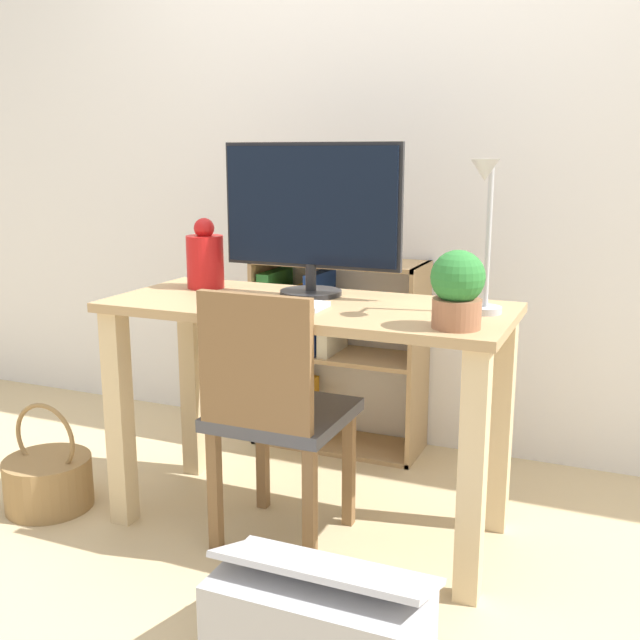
{
  "coord_description": "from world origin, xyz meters",
  "views": [
    {
      "loc": [
        0.95,
        -2.13,
        1.23
      ],
      "look_at": [
        0.0,
        0.1,
        0.69
      ],
      "focal_mm": 42.0,
      "sensor_mm": 36.0,
      "label": 1
    }
  ],
  "objects_px": {
    "monitor": "(311,211)",
    "vase": "(205,258)",
    "keyboard": "(277,303)",
    "bookshelf": "(314,351)",
    "storage_box": "(320,622)",
    "potted_plant": "(457,289)",
    "desk_lamp": "(486,222)",
    "chair": "(275,409)",
    "basket": "(48,480)"
  },
  "relations": [
    {
      "from": "monitor",
      "to": "desk_lamp",
      "type": "height_order",
      "value": "monitor"
    },
    {
      "from": "monitor",
      "to": "chair",
      "type": "distance_m",
      "value": 0.66
    },
    {
      "from": "keyboard",
      "to": "vase",
      "type": "height_order",
      "value": "vase"
    },
    {
      "from": "desk_lamp",
      "to": "bookshelf",
      "type": "relative_size",
      "value": 0.56
    },
    {
      "from": "bookshelf",
      "to": "potted_plant",
      "type": "bearing_deg",
      "value": -47.26
    },
    {
      "from": "basket",
      "to": "bookshelf",
      "type": "bearing_deg",
      "value": 56.67
    },
    {
      "from": "bookshelf",
      "to": "storage_box",
      "type": "bearing_deg",
      "value": -65.97
    },
    {
      "from": "bookshelf",
      "to": "desk_lamp",
      "type": "bearing_deg",
      "value": -39.77
    },
    {
      "from": "keyboard",
      "to": "chair",
      "type": "relative_size",
      "value": 0.37
    },
    {
      "from": "potted_plant",
      "to": "bookshelf",
      "type": "relative_size",
      "value": 0.27
    },
    {
      "from": "vase",
      "to": "bookshelf",
      "type": "relative_size",
      "value": 0.31
    },
    {
      "from": "keyboard",
      "to": "potted_plant",
      "type": "bearing_deg",
      "value": -7.9
    },
    {
      "from": "basket",
      "to": "keyboard",
      "type": "bearing_deg",
      "value": 10.7
    },
    {
      "from": "bookshelf",
      "to": "basket",
      "type": "relative_size",
      "value": 2.08
    },
    {
      "from": "basket",
      "to": "monitor",
      "type": "bearing_deg",
      "value": 23.2
    },
    {
      "from": "monitor",
      "to": "desk_lamp",
      "type": "xyz_separation_m",
      "value": [
        0.59,
        -0.12,
        -0.0
      ]
    },
    {
      "from": "vase",
      "to": "bookshelf",
      "type": "height_order",
      "value": "vase"
    },
    {
      "from": "monitor",
      "to": "storage_box",
      "type": "distance_m",
      "value": 1.26
    },
    {
      "from": "vase",
      "to": "storage_box",
      "type": "bearing_deg",
      "value": -45.14
    },
    {
      "from": "potted_plant",
      "to": "basket",
      "type": "bearing_deg",
      "value": -176.87
    },
    {
      "from": "keyboard",
      "to": "vase",
      "type": "bearing_deg",
      "value": 152.94
    },
    {
      "from": "keyboard",
      "to": "chair",
      "type": "height_order",
      "value": "chair"
    },
    {
      "from": "monitor",
      "to": "desk_lamp",
      "type": "relative_size",
      "value": 1.38
    },
    {
      "from": "vase",
      "to": "monitor",
      "type": "bearing_deg",
      "value": 2.61
    },
    {
      "from": "potted_plant",
      "to": "basket",
      "type": "distance_m",
      "value": 1.62
    },
    {
      "from": "monitor",
      "to": "chair",
      "type": "bearing_deg",
      "value": -88.92
    },
    {
      "from": "chair",
      "to": "vase",
      "type": "bearing_deg",
      "value": 136.7
    },
    {
      "from": "monitor",
      "to": "bookshelf",
      "type": "xyz_separation_m",
      "value": [
        -0.24,
        0.57,
        -0.64
      ]
    },
    {
      "from": "bookshelf",
      "to": "vase",
      "type": "bearing_deg",
      "value": -104.97
    },
    {
      "from": "potted_plant",
      "to": "chair",
      "type": "height_order",
      "value": "potted_plant"
    },
    {
      "from": "desk_lamp",
      "to": "storage_box",
      "type": "distance_m",
      "value": 1.15
    },
    {
      "from": "keyboard",
      "to": "bookshelf",
      "type": "bearing_deg",
      "value": 105.54
    },
    {
      "from": "potted_plant",
      "to": "basket",
      "type": "xyz_separation_m",
      "value": [
        -1.42,
        -0.08,
        -0.78
      ]
    },
    {
      "from": "keyboard",
      "to": "desk_lamp",
      "type": "distance_m",
      "value": 0.68
    },
    {
      "from": "keyboard",
      "to": "desk_lamp",
      "type": "relative_size",
      "value": 0.69
    },
    {
      "from": "storage_box",
      "to": "potted_plant",
      "type": "bearing_deg",
      "value": 68.76
    },
    {
      "from": "keyboard",
      "to": "basket",
      "type": "bearing_deg",
      "value": -169.3
    },
    {
      "from": "potted_plant",
      "to": "storage_box",
      "type": "height_order",
      "value": "potted_plant"
    },
    {
      "from": "keyboard",
      "to": "bookshelf",
      "type": "distance_m",
      "value": 0.89
    },
    {
      "from": "vase",
      "to": "storage_box",
      "type": "height_order",
      "value": "vase"
    },
    {
      "from": "chair",
      "to": "bookshelf",
      "type": "height_order",
      "value": "chair"
    },
    {
      "from": "vase",
      "to": "storage_box",
      "type": "relative_size",
      "value": 0.47
    },
    {
      "from": "storage_box",
      "to": "basket",
      "type": "bearing_deg",
      "value": 161.17
    },
    {
      "from": "keyboard",
      "to": "vase",
      "type": "distance_m",
      "value": 0.43
    },
    {
      "from": "desk_lamp",
      "to": "bookshelf",
      "type": "bearing_deg",
      "value": 140.23
    },
    {
      "from": "desk_lamp",
      "to": "potted_plant",
      "type": "height_order",
      "value": "desk_lamp"
    },
    {
      "from": "vase",
      "to": "chair",
      "type": "height_order",
      "value": "vase"
    },
    {
      "from": "desk_lamp",
      "to": "chair",
      "type": "height_order",
      "value": "desk_lamp"
    },
    {
      "from": "chair",
      "to": "monitor",
      "type": "bearing_deg",
      "value": 82.35
    },
    {
      "from": "monitor",
      "to": "vase",
      "type": "height_order",
      "value": "monitor"
    }
  ]
}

